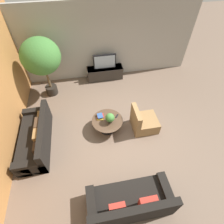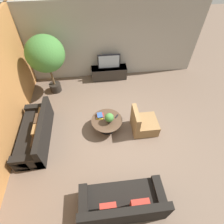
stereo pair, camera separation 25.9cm
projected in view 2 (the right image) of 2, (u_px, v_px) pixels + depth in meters
The scene contains 12 objects.
ground_plane at pixel (119, 131), 5.79m from camera, with size 24.00×24.00×0.00m, color brown.
back_wall_stone at pixel (108, 42), 6.86m from camera, with size 7.40×0.12×3.00m, color #A39E93.
media_console at pixel (109, 73), 7.56m from camera, with size 1.52×0.50×0.52m.
television at pixel (109, 61), 7.15m from camera, with size 0.92×0.13×0.60m.
coffee_table at pixel (107, 123), 5.65m from camera, with size 0.99×0.99×0.43m.
couch_by_wall at pixel (36, 133), 5.38m from camera, with size 0.84×2.12×0.84m.
couch_near_entry at pixel (122, 203), 4.05m from camera, with size 1.96×0.84×0.84m.
armchair_wicker at pixel (143, 124), 5.66m from camera, with size 0.80×0.76×0.86m.
potted_palm_tall at pixel (46, 55), 6.00m from camera, with size 1.33×1.33×2.26m.
potted_plant_tabletop at pixel (109, 118), 5.35m from camera, with size 0.28×0.28×0.35m.
book_stack at pixel (100, 116), 5.62m from camera, with size 0.24×0.27×0.09m.
remote_black at pixel (117, 116), 5.64m from camera, with size 0.04×0.16×0.02m, color black.
Camera 2 is at (-0.63, -3.38, 4.71)m, focal length 28.00 mm.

